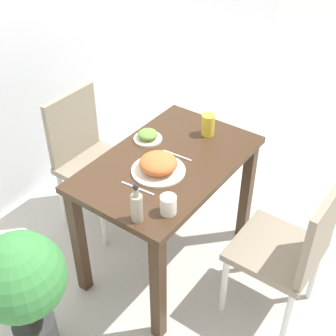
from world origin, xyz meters
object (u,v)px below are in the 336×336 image
object	(u,v)px
juice_glass	(208,125)
potted_plant_left	(22,285)
side_plate	(148,136)
sauce_bottle	(137,206)
chair_far	(88,154)
drink_cup	(168,205)
food_plate	(158,165)
chair_near	(292,247)

from	to	relation	value
juice_glass	potted_plant_left	world-z (taller)	juice_glass
side_plate	sauce_bottle	distance (m)	0.65
chair_far	juice_glass	world-z (taller)	chair_far
drink_cup	food_plate	bearing A→B (deg)	45.16
chair_near	potted_plant_left	bearing A→B (deg)	-43.87
potted_plant_left	sauce_bottle	bearing A→B (deg)	-37.35
side_plate	juice_glass	distance (m)	0.34
side_plate	juice_glass	bearing A→B (deg)	-44.43
food_plate	chair_near	bearing A→B (deg)	-77.00
juice_glass	sauce_bottle	size ratio (longest dim) A/B	0.61
drink_cup	potted_plant_left	bearing A→B (deg)	143.08
chair_far	food_plate	distance (m)	0.76
chair_far	drink_cup	world-z (taller)	chair_far
drink_cup	sauce_bottle	distance (m)	0.15
chair_near	sauce_bottle	world-z (taller)	sauce_bottle
chair_far	potted_plant_left	xyz separation A→B (m)	(-0.93, -0.48, 0.00)
side_plate	juice_glass	size ratio (longest dim) A/B	1.28
chair_far	drink_cup	xyz separation A→B (m)	(-0.38, -0.89, 0.30)
food_plate	juice_glass	bearing A→B (deg)	-2.26
food_plate	sauce_bottle	bearing A→B (deg)	-158.19
drink_cup	chair_near	bearing A→B (deg)	-51.73
chair_near	chair_far	bearing A→B (deg)	-89.77
side_plate	chair_far	bearing A→B (deg)	95.36
juice_glass	side_plate	bearing A→B (deg)	135.57
food_plate	sauce_bottle	world-z (taller)	sauce_bottle
chair_near	side_plate	distance (m)	0.97
potted_plant_left	chair_near	bearing A→B (deg)	-43.87
chair_near	juice_glass	xyz separation A→B (m)	(0.28, 0.69, 0.32)
drink_cup	juice_glass	size ratio (longest dim) A/B	0.74
side_plate	juice_glass	xyz separation A→B (m)	(0.24, -0.24, 0.04)
chair_near	juice_glass	size ratio (longest dim) A/B	7.14
side_plate	potted_plant_left	distance (m)	1.01
sauce_bottle	chair_far	bearing A→B (deg)	58.55
side_plate	potted_plant_left	bearing A→B (deg)	-178.57
food_plate	side_plate	distance (m)	0.30
food_plate	juice_glass	distance (m)	0.44
juice_glass	sauce_bottle	xyz separation A→B (m)	(-0.78, -0.12, 0.02)
chair_far	potted_plant_left	distance (m)	1.05
food_plate	side_plate	bearing A→B (deg)	48.08
food_plate	side_plate	world-z (taller)	food_plate
chair_near	side_plate	xyz separation A→B (m)	(0.04, 0.93, 0.28)
potted_plant_left	juice_glass	bearing A→B (deg)	-10.01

